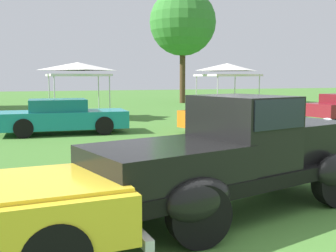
{
  "coord_description": "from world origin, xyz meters",
  "views": [
    {
      "loc": [
        -3.07,
        -4.54,
        1.95
      ],
      "look_at": [
        0.07,
        3.46,
        0.94
      ],
      "focal_mm": 43.44,
      "sensor_mm": 36.0,
      "label": 1
    }
  ],
  "objects": [
    {
      "name": "treeline_center",
      "position": [
        9.77,
        25.05,
        6.24
      ],
      "size": [
        5.16,
        5.16,
        8.85
      ],
      "color": "#47331E",
      "rests_on": "ground_plane"
    },
    {
      "name": "feature_pickup_truck",
      "position": [
        0.03,
        0.55,
        0.87
      ],
      "size": [
        4.73,
        2.57,
        1.7
      ],
      "color": "black",
      "rests_on": "ground_plane"
    },
    {
      "name": "show_car_teal",
      "position": [
        -1.33,
        10.11,
        0.6
      ],
      "size": [
        4.51,
        2.01,
        1.22
      ],
      "color": "teal",
      "rests_on": "ground_plane"
    },
    {
      "name": "canopy_tent_right_field",
      "position": [
        7.43,
        13.9,
        2.42
      ],
      "size": [
        2.61,
        2.61,
        2.71
      ],
      "color": "#B7B7BC",
      "rests_on": "ground_plane"
    },
    {
      "name": "show_car_orange",
      "position": [
        4.69,
        8.67,
        0.6
      ],
      "size": [
        4.34,
        2.84,
        1.22
      ],
      "color": "orange",
      "rests_on": "ground_plane"
    },
    {
      "name": "canopy_tent_center_field",
      "position": [
        0.07,
        15.31,
        2.42
      ],
      "size": [
        2.77,
        2.77,
        2.71
      ],
      "color": "#B7B7BC",
      "rests_on": "ground_plane"
    },
    {
      "name": "ground_plane",
      "position": [
        0.0,
        0.0,
        0.0
      ],
      "size": [
        120.0,
        120.0,
        0.0
      ],
      "primitive_type": "plane",
      "color": "#42752D"
    }
  ]
}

